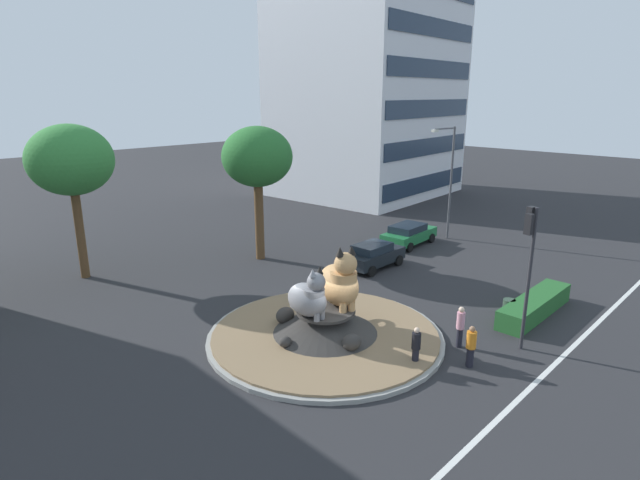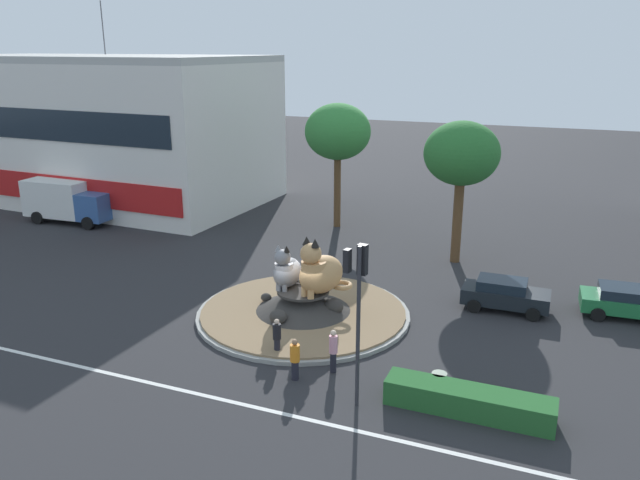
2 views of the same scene
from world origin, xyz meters
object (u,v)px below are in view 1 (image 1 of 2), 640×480
(office_tower, at_px, (368,71))
(sedan_on_far_lane, at_px, (374,255))
(cat_statue_grey, at_px, (309,298))
(cat_statue_calico, at_px, (340,283))
(litter_bin, at_px, (509,309))
(broadleaf_tree_behind_island, at_px, (257,158))
(hatchback_near_shophouse, at_px, (409,234))
(streetlight_arm, at_px, (449,176))
(traffic_light_mast, at_px, (529,248))
(second_tree_near_tower, at_px, (71,161))
(pedestrian_pink_shirt, at_px, (460,326))
(pedestrian_black_shirt, at_px, (416,346))
(pedestrian_orange_shirt, at_px, (471,346))

(office_tower, distance_m, sedan_on_far_lane, 26.85)
(cat_statue_grey, height_order, cat_statue_calico, cat_statue_calico)
(office_tower, relative_size, litter_bin, 26.99)
(cat_statue_grey, distance_m, sedan_on_far_lane, 10.44)
(cat_statue_calico, xyz_separation_m, broadleaf_tree_behind_island, (4.30, 10.54, 4.00))
(office_tower, bearing_deg, hatchback_near_shophouse, -136.13)
(streetlight_arm, bearing_deg, hatchback_near_shophouse, -9.67)
(cat_statue_calico, distance_m, sedan_on_far_lane, 9.02)
(traffic_light_mast, xyz_separation_m, hatchback_near_shophouse, (9.36, 11.80, -3.49))
(cat_statue_calico, distance_m, hatchback_near_shophouse, 14.50)
(cat_statue_calico, bearing_deg, broadleaf_tree_behind_island, -179.85)
(second_tree_near_tower, height_order, hatchback_near_shophouse, second_tree_near_tower)
(office_tower, bearing_deg, second_tree_near_tower, -174.87)
(litter_bin, bearing_deg, pedestrian_pink_shirt, 177.33)
(streetlight_arm, relative_size, litter_bin, 8.73)
(office_tower, distance_m, litter_bin, 33.72)
(office_tower, xyz_separation_m, second_tree_near_tower, (-31.14, -5.01, -5.60))
(hatchback_near_shophouse, bearing_deg, litter_bin, -127.20)
(pedestrian_pink_shirt, distance_m, hatchback_near_shophouse, 14.81)
(broadleaf_tree_behind_island, bearing_deg, pedestrian_black_shirt, -107.16)
(litter_bin, bearing_deg, broadleaf_tree_behind_island, 98.37)
(hatchback_near_shophouse, relative_size, litter_bin, 5.04)
(second_tree_near_tower, height_order, streetlight_arm, second_tree_near_tower)
(pedestrian_black_shirt, height_order, litter_bin, pedestrian_black_shirt)
(pedestrian_black_shirt, bearing_deg, cat_statue_calico, -9.99)
(broadleaf_tree_behind_island, bearing_deg, traffic_light_mast, -91.23)
(office_tower, xyz_separation_m, broadleaf_tree_behind_island, (-22.06, -9.48, -5.85))
(cat_statue_grey, bearing_deg, streetlight_arm, 102.31)
(cat_statue_grey, height_order, traffic_light_mast, traffic_light_mast)
(pedestrian_orange_shirt, relative_size, pedestrian_pink_shirt, 0.94)
(cat_statue_grey, relative_size, pedestrian_pink_shirt, 1.27)
(litter_bin, bearing_deg, streetlight_arm, 43.04)
(pedestrian_orange_shirt, distance_m, hatchback_near_shophouse, 16.37)
(traffic_light_mast, bearing_deg, office_tower, -31.93)
(pedestrian_black_shirt, relative_size, pedestrian_orange_shirt, 0.98)
(pedestrian_black_shirt, bearing_deg, pedestrian_pink_shirt, -105.69)
(second_tree_near_tower, xyz_separation_m, streetlight_arm, (21.13, -10.46, -2.00))
(cat_statue_grey, distance_m, second_tree_near_tower, 15.82)
(office_tower, height_order, pedestrian_pink_shirt, office_tower)
(pedestrian_orange_shirt, bearing_deg, pedestrian_pink_shirt, -95.98)
(streetlight_arm, xyz_separation_m, sedan_on_far_lane, (-8.56, -0.27, -3.74))
(cat_statue_grey, distance_m, streetlight_arm, 18.75)
(pedestrian_orange_shirt, height_order, pedestrian_pink_shirt, pedestrian_pink_shirt)
(cat_statue_calico, xyz_separation_m, pedestrian_orange_shirt, (1.26, -5.51, -1.42))
(second_tree_near_tower, height_order, pedestrian_pink_shirt, second_tree_near_tower)
(traffic_light_mast, xyz_separation_m, streetlight_arm, (12.42, 10.78, 0.28))
(cat_statue_calico, height_order, pedestrian_orange_shirt, cat_statue_calico)
(pedestrian_black_shirt, distance_m, pedestrian_orange_shirt, 2.07)
(second_tree_near_tower, bearing_deg, litter_bin, -60.07)
(hatchback_near_shophouse, bearing_deg, traffic_light_mast, -132.05)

